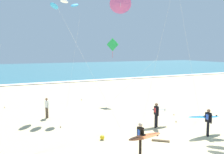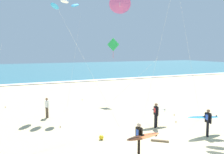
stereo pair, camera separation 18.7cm
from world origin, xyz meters
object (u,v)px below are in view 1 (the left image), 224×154
(surfer_third, at_px, (206,119))
(bystander_white_top, at_px, (47,108))
(kite_arc_ivory_distant, at_px, (64,4))
(beach_ball, at_px, (102,137))
(kite_diamond_emerald_far, at_px, (114,46))
(surfer_trailing, at_px, (142,137))
(kite_delta_rose_low, at_px, (120,4))
(driftwood_log, at_px, (161,140))
(surfer_lead, at_px, (155,112))

(surfer_third, bearing_deg, bystander_white_top, 135.65)
(kite_arc_ivory_distant, height_order, beach_ball, kite_arc_ivory_distant)
(kite_arc_ivory_distant, distance_m, beach_ball, 12.11)
(bystander_white_top, bearing_deg, kite_diamond_emerald_far, 24.82)
(surfer_third, distance_m, bystander_white_top, 11.61)
(kite_arc_ivory_distant, bearing_deg, surfer_third, -58.30)
(kite_diamond_emerald_far, xyz_separation_m, beach_ball, (-5.30, -9.53, -5.55))
(surfer_trailing, xyz_separation_m, surfer_third, (5.27, 0.96, 0.01))
(kite_delta_rose_low, relative_size, driftwood_log, 8.70)
(kite_arc_ivory_distant, xyz_separation_m, beach_ball, (0.06, -8.06, -9.03))
(surfer_trailing, distance_m, kite_delta_rose_low, 8.47)
(kite_diamond_emerald_far, height_order, driftwood_log, kite_diamond_emerald_far)
(surfer_third, relative_size, kite_arc_ivory_distant, 0.27)
(surfer_lead, distance_m, bystander_white_top, 8.37)
(kite_diamond_emerald_far, bearing_deg, beach_ball, -119.08)
(kite_diamond_emerald_far, xyz_separation_m, driftwood_log, (-2.33, -11.25, -5.63))
(kite_diamond_emerald_far, xyz_separation_m, kite_delta_rose_low, (-3.44, -8.18, 2.56))
(beach_ball, bearing_deg, surfer_third, -18.13)
(surfer_trailing, bearing_deg, bystander_white_top, 108.49)
(beach_ball, bearing_deg, driftwood_log, -30.08)
(surfer_trailing, height_order, beach_ball, surfer_trailing)
(surfer_lead, xyz_separation_m, beach_ball, (-4.27, -0.71, -0.90))
(kite_delta_rose_low, relative_size, beach_ball, 32.04)
(kite_arc_ivory_distant, distance_m, bystander_white_top, 8.83)
(surfer_third, relative_size, beach_ball, 9.10)
(bystander_white_top, xyz_separation_m, driftwood_log, (5.10, -7.81, -0.75))
(bystander_white_top, bearing_deg, surfer_third, -44.35)
(surfer_trailing, relative_size, bystander_white_top, 1.22)
(surfer_lead, distance_m, driftwood_log, 2.93)
(surfer_trailing, bearing_deg, beach_ball, 106.83)
(surfer_lead, bearing_deg, surfer_third, -55.24)
(surfer_lead, height_order, bystander_white_top, surfer_lead)
(driftwood_log, bearing_deg, kite_delta_rose_low, 109.86)
(surfer_lead, bearing_deg, beach_ball, -170.52)
(surfer_lead, relative_size, surfer_third, 0.87)
(kite_delta_rose_low, height_order, beach_ball, kite_delta_rose_low)
(surfer_lead, height_order, driftwood_log, surfer_lead)
(surfer_trailing, height_order, kite_diamond_emerald_far, kite_diamond_emerald_far)
(surfer_trailing, height_order, kite_delta_rose_low, kite_delta_rose_low)
(surfer_third, relative_size, bystander_white_top, 1.60)
(kite_delta_rose_low, xyz_separation_m, beach_ball, (-1.86, -1.35, -8.11))
(surfer_lead, relative_size, surfer_trailing, 1.15)
(surfer_trailing, relative_size, kite_diamond_emerald_far, 0.30)
(surfer_lead, bearing_deg, bystander_white_top, 139.96)
(kite_delta_rose_low, relative_size, kite_arc_ivory_distant, 0.94)
(surfer_lead, xyz_separation_m, kite_delta_rose_low, (-2.41, 0.64, 7.21))
(kite_arc_ivory_distant, bearing_deg, bystander_white_top, -136.42)
(surfer_trailing, height_order, surfer_third, same)
(kite_arc_ivory_distant, bearing_deg, beach_ball, -89.56)
(bystander_white_top, height_order, driftwood_log, bystander_white_top)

